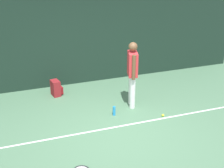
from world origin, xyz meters
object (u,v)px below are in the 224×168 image
at_px(tennis_player, 132,71).
at_px(water_bottle, 114,111).
at_px(tennis_ball_near_player, 163,115).
at_px(backpack, 56,88).

relative_size(tennis_player, water_bottle, 7.37).
bearing_deg(tennis_ball_near_player, tennis_player, 122.29).
relative_size(tennis_ball_near_player, water_bottle, 0.29).
xyz_separation_m(tennis_player, tennis_ball_near_player, (0.50, -0.79, -0.93)).
height_order(tennis_player, backpack, tennis_player).
bearing_deg(water_bottle, backpack, 125.31).
distance_m(tennis_player, backpack, 2.26).
xyz_separation_m(tennis_player, water_bottle, (-0.60, -0.33, -0.85)).
bearing_deg(backpack, tennis_ball_near_player, -142.82).
height_order(tennis_player, tennis_ball_near_player, tennis_player).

